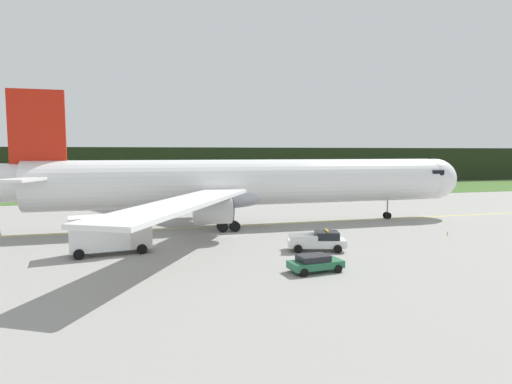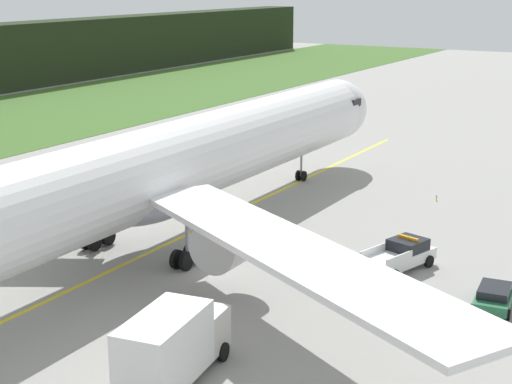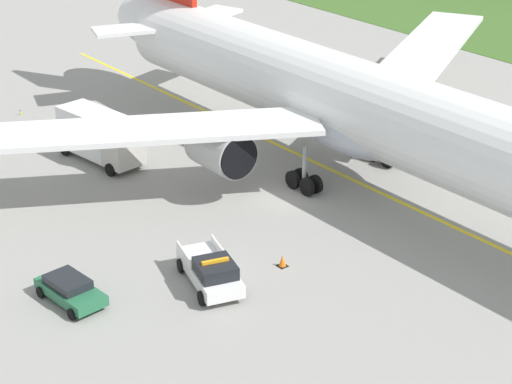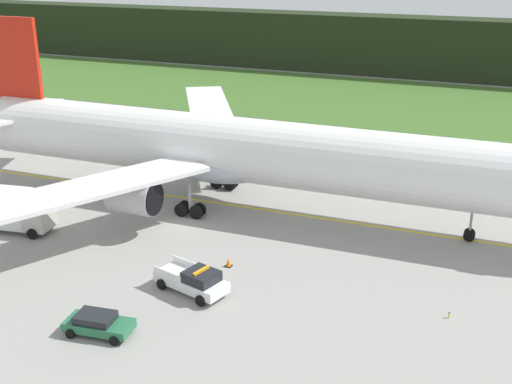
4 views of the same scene
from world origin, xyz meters
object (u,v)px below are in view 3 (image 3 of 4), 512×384
(ops_pickup_truck, at_px, (211,271))
(apron_cone, at_px, (282,261))
(staff_car, at_px, (70,289))
(catering_truck, at_px, (98,135))
(airliner, at_px, (381,114))

(ops_pickup_truck, distance_m, apron_cone, 4.36)
(staff_car, relative_size, apron_cone, 6.47)
(catering_truck, bearing_deg, apron_cone, 1.96)
(staff_car, xyz_separation_m, apron_cone, (3.79, 10.80, -0.38))
(airliner, height_order, apron_cone, airliner)
(airliner, height_order, staff_car, airliner)
(catering_truck, relative_size, apron_cone, 10.89)
(ops_pickup_truck, bearing_deg, catering_truck, 169.08)
(apron_cone, bearing_deg, ops_pickup_truck, -98.88)
(staff_car, height_order, apron_cone, staff_car)
(catering_truck, height_order, staff_car, catering_truck)
(airliner, relative_size, ops_pickup_truck, 10.96)
(catering_truck, distance_m, staff_car, 18.60)
(catering_truck, xyz_separation_m, staff_car, (15.56, -10.14, -1.12))
(catering_truck, relative_size, staff_car, 1.68)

